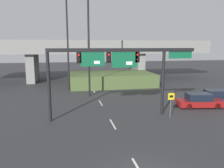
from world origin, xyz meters
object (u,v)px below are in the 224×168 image
object	(u,v)px
signal_gantry	(118,62)
highway_light_pole_near	(67,26)
parked_sedan_mid_right	(217,97)
parked_sedan_near_right	(200,101)
highway_light_pole_far	(88,28)
speed_limit_sign	(171,101)

from	to	relation	value
signal_gantry	highway_light_pole_near	size ratio (longest dim) A/B	0.75
signal_gantry	parked_sedan_mid_right	size ratio (longest dim) A/B	2.72
highway_light_pole_near	parked_sedan_mid_right	size ratio (longest dim) A/B	3.61
signal_gantry	parked_sedan_mid_right	distance (m)	13.46
parked_sedan_near_right	highway_light_pole_far	bearing A→B (deg)	155.35
parked_sedan_near_right	speed_limit_sign	bearing A→B (deg)	-140.25
signal_gantry	highway_light_pole_far	world-z (taller)	highway_light_pole_far
signal_gantry	highway_light_pole_near	distance (m)	15.16
signal_gantry	highway_light_pole_far	size ratio (longest dim) A/B	0.81
highway_light_pole_near	highway_light_pole_far	distance (m)	5.65
highway_light_pole_far	highway_light_pole_near	bearing A→B (deg)	117.34
highway_light_pole_near	highway_light_pole_far	xyz separation A→B (m)	(2.58, -4.99, -0.63)
highway_light_pole_near	parked_sedan_near_right	size ratio (longest dim) A/B	3.54
speed_limit_sign	parked_sedan_near_right	world-z (taller)	speed_limit_sign
speed_limit_sign	parked_sedan_near_right	bearing A→B (deg)	30.12
highway_light_pole_far	speed_limit_sign	bearing A→B (deg)	-58.17
parked_sedan_near_right	parked_sedan_mid_right	bearing A→B (deg)	34.20
speed_limit_sign	signal_gantry	bearing A→B (deg)	164.59
highway_light_pole_near	highway_light_pole_far	bearing A→B (deg)	-62.66
signal_gantry	highway_light_pole_far	bearing A→B (deg)	101.03
highway_light_pole_far	parked_sedan_mid_right	distance (m)	17.31
signal_gantry	parked_sedan_near_right	xyz separation A→B (m)	(9.23, 1.44, -4.31)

